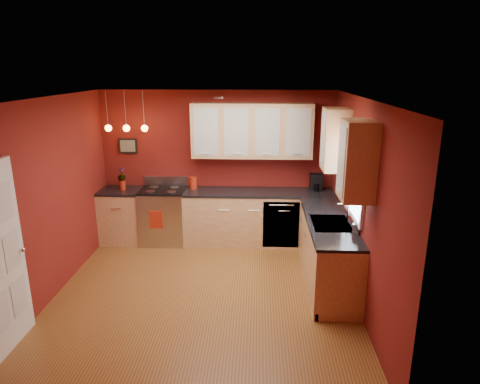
{
  "coord_description": "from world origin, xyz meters",
  "views": [
    {
      "loc": [
        0.71,
        -5.16,
        2.96
      ],
      "look_at": [
        0.44,
        1.0,
        1.16
      ],
      "focal_mm": 32.0,
      "sensor_mm": 36.0,
      "label": 1
    }
  ],
  "objects_px": {
    "gas_range": "(164,215)",
    "sink": "(331,225)",
    "coffee_maker": "(316,183)",
    "soap_pump": "(356,226)",
    "red_canister": "(193,183)"
  },
  "relations": [
    {
      "from": "sink",
      "to": "red_canister",
      "type": "xyz_separation_m",
      "value": [
        -2.11,
        1.6,
        0.13
      ]
    },
    {
      "from": "gas_range",
      "to": "soap_pump",
      "type": "relative_size",
      "value": 5.87
    },
    {
      "from": "gas_range",
      "to": "coffee_maker",
      "type": "bearing_deg",
      "value": 2.31
    },
    {
      "from": "red_canister",
      "to": "soap_pump",
      "type": "relative_size",
      "value": 1.09
    },
    {
      "from": "gas_range",
      "to": "sink",
      "type": "bearing_deg",
      "value": -29.78
    },
    {
      "from": "gas_range",
      "to": "red_canister",
      "type": "xyz_separation_m",
      "value": [
        0.52,
        0.1,
        0.56
      ]
    },
    {
      "from": "soap_pump",
      "to": "gas_range",
      "type": "bearing_deg",
      "value": 147.02
    },
    {
      "from": "red_canister",
      "to": "soap_pump",
      "type": "distance_m",
      "value": 3.06
    },
    {
      "from": "red_canister",
      "to": "sink",
      "type": "bearing_deg",
      "value": -37.18
    },
    {
      "from": "sink",
      "to": "gas_range",
      "type": "bearing_deg",
      "value": 150.22
    },
    {
      "from": "sink",
      "to": "coffee_maker",
      "type": "relative_size",
      "value": 2.43
    },
    {
      "from": "gas_range",
      "to": "red_canister",
      "type": "bearing_deg",
      "value": 10.71
    },
    {
      "from": "gas_range",
      "to": "coffee_maker",
      "type": "distance_m",
      "value": 2.68
    },
    {
      "from": "gas_range",
      "to": "sink",
      "type": "distance_m",
      "value": 3.05
    },
    {
      "from": "sink",
      "to": "red_canister",
      "type": "distance_m",
      "value": 2.65
    }
  ]
}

